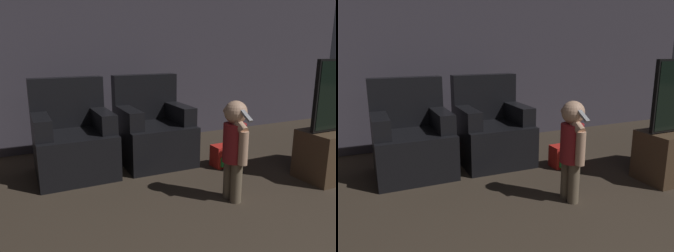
{
  "view_description": "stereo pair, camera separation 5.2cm",
  "coord_description": "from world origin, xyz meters",
  "views": [
    {
      "loc": [
        -1.13,
        0.18,
        1.3
      ],
      "look_at": [
        0.17,
        2.93,
        0.57
      ],
      "focal_mm": 35.0,
      "sensor_mm": 36.0,
      "label": 1
    },
    {
      "loc": [
        -1.09,
        0.16,
        1.3
      ],
      "look_at": [
        0.17,
        2.93,
        0.57
      ],
      "focal_mm": 35.0,
      "sensor_mm": 36.0,
      "label": 2
    }
  ],
  "objects": [
    {
      "name": "wall_back",
      "position": [
        0.0,
        4.5,
        1.3
      ],
      "size": [
        8.4,
        0.05,
        2.6
      ],
      "color": "#3D3842",
      "rests_on": "ground_plane"
    },
    {
      "name": "person_toddler",
      "position": [
        0.51,
        2.33,
        0.52
      ],
      "size": [
        0.19,
        0.34,
        0.88
      ],
      "rotation": [
        0.0,
        0.0,
        -1.56
      ],
      "color": "brown",
      "rests_on": "ground_plane"
    },
    {
      "name": "armchair_left",
      "position": [
        -0.62,
        3.58,
        0.35
      ],
      "size": [
        0.77,
        0.77,
        0.99
      ],
      "rotation": [
        0.0,
        0.0,
        -0.0
      ],
      "color": "black",
      "rests_on": "ground_plane"
    },
    {
      "name": "toy_backpack",
      "position": [
        0.9,
        3.07,
        0.12
      ],
      "size": [
        0.21,
        0.2,
        0.24
      ],
      "color": "red",
      "rests_on": "ground_plane"
    },
    {
      "name": "armchair_right",
      "position": [
        0.28,
        3.58,
        0.35
      ],
      "size": [
        0.79,
        0.78,
        0.99
      ],
      "rotation": [
        0.0,
        0.0,
        -0.02
      ],
      "color": "black",
      "rests_on": "ground_plane"
    }
  ]
}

